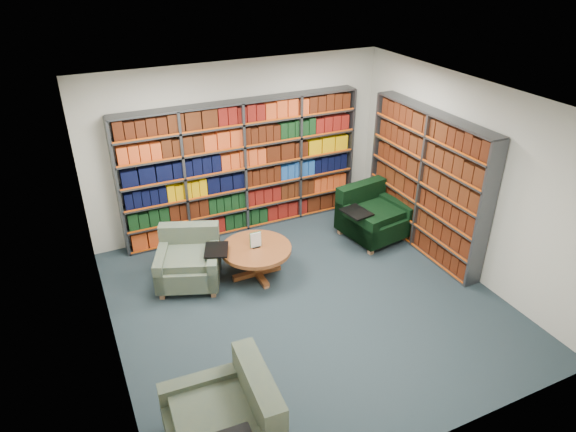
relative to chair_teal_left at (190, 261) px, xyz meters
name	(u,v)px	position (x,y,z in m)	size (l,w,h in m)	color
room_shell	(308,212)	(1.29, -1.20, 1.08)	(5.02, 5.02, 2.82)	#192830
bookshelf_back	(243,168)	(1.29, 1.14, 0.78)	(4.00, 0.28, 2.20)	#47494F
bookshelf_right	(426,183)	(3.63, -0.60, 0.78)	(0.28, 2.50, 2.20)	#47494F
chair_teal_left	(190,261)	(0.00, 0.00, 0.00)	(1.15, 1.11, 0.78)	#0D2639
chair_green_right	(370,217)	(3.07, -0.01, 0.03)	(1.17, 1.06, 0.85)	black
chair_teal_front	(231,424)	(-0.42, -2.96, 0.05)	(1.04, 1.18, 0.90)	#0D2639
coffee_table	(256,253)	(0.91, -0.32, 0.07)	(1.03, 1.03, 0.72)	brown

